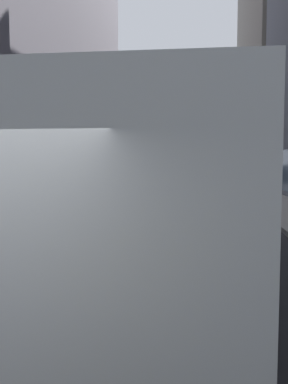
{
  "coord_description": "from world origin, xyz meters",
  "views": [
    {
      "loc": [
        1.89,
        -2.06,
        2.28
      ],
      "look_at": [
        0.48,
        8.91,
        1.4
      ],
      "focal_mm": 39.4,
      "sensor_mm": 36.0,
      "label": 1
    }
  ],
  "objects": [
    {
      "name": "car_black_suv",
      "position": [
        2.8,
        45.15,
        0.82
      ],
      "size": [
        1.91,
        4.37,
        1.62
      ],
      "color": "black",
      "rests_on": "ground"
    },
    {
      "name": "car_blue_hatchback",
      "position": [
        -1.2,
        24.52,
        0.82
      ],
      "size": [
        1.76,
        4.27,
        1.62
      ],
      "color": "#4C6BB7",
      "rests_on": "ground"
    },
    {
      "name": "ground_plane",
      "position": [
        0.0,
        35.0,
        0.0
      ],
      "size": [
        120.0,
        120.0,
        0.0
      ],
      "primitive_type": "plane",
      "color": "#232326"
    },
    {
      "name": "transit_bus",
      "position": [
        1.2,
        6.73,
        1.78
      ],
      "size": [
        2.78,
        11.53,
        3.05
      ],
      "color": "#999EA3",
      "rests_on": "ground"
    },
    {
      "name": "sidewalk_right",
      "position": [
        5.7,
        35.0,
        0.07
      ],
      "size": [
        2.4,
        110.0,
        0.15
      ],
      "primitive_type": "cube",
      "color": "#9E9991",
      "rests_on": "ground"
    },
    {
      "name": "car_silver_sedan",
      "position": [
        1.2,
        36.85,
        0.82
      ],
      "size": [
        1.76,
        4.31,
        1.62
      ],
      "color": "#B7BABF",
      "rests_on": "ground"
    },
    {
      "name": "sidewalk_left",
      "position": [
        -5.7,
        35.0,
        0.07
      ],
      "size": [
        2.4,
        110.0,
        0.15
      ],
      "primitive_type": "cube",
      "color": "#9E9991",
      "rests_on": "ground"
    }
  ]
}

